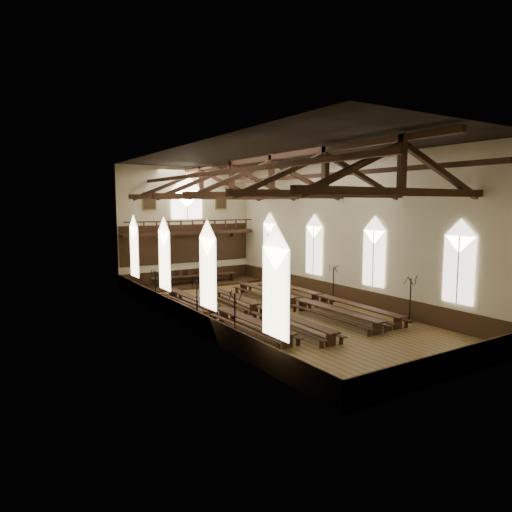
% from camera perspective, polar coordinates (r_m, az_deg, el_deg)
% --- Properties ---
extents(ground, '(26.00, 26.00, 0.00)m').
position_cam_1_polar(ground, '(29.24, 1.90, -7.08)').
color(ground, brown).
rests_on(ground, ground).
extents(room_walls, '(26.00, 26.00, 26.00)m').
position_cam_1_polar(room_walls, '(28.42, 1.95, 5.69)').
color(room_walls, beige).
rests_on(room_walls, ground).
extents(wainscot_band, '(12.00, 26.00, 1.20)m').
position_cam_1_polar(wainscot_band, '(29.10, 1.90, -5.93)').
color(wainscot_band, '#33200F').
rests_on(wainscot_band, ground).
extents(side_windows, '(11.85, 19.80, 4.50)m').
position_cam_1_polar(side_windows, '(28.59, 1.92, 0.23)').
color(side_windows, silver).
rests_on(side_windows, room_walls).
extents(end_window, '(2.80, 0.12, 3.80)m').
position_cam_1_polar(end_window, '(39.75, -8.63, 6.97)').
color(end_window, white).
rests_on(end_window, room_walls).
extents(minstrels_gallery, '(11.80, 1.24, 3.70)m').
position_cam_1_polar(minstrels_gallery, '(39.64, -8.41, 2.18)').
color(minstrels_gallery, '#331E10').
rests_on(minstrels_gallery, room_walls).
extents(portraits, '(7.75, 0.09, 1.45)m').
position_cam_1_polar(portraits, '(39.75, -8.63, 6.79)').
color(portraits, brown).
rests_on(portraits, room_walls).
extents(roof_trusses, '(11.70, 25.70, 2.80)m').
position_cam_1_polar(roof_trusses, '(28.44, 1.96, 9.22)').
color(roof_trusses, '#331E10').
rests_on(roof_trusses, room_walls).
extents(refectory_row_a, '(1.67, 14.26, 0.73)m').
position_cam_1_polar(refectory_row_a, '(27.70, -4.72, -6.73)').
color(refectory_row_a, '#331E10').
rests_on(refectory_row_a, ground).
extents(refectory_row_b, '(1.70, 14.35, 0.74)m').
position_cam_1_polar(refectory_row_b, '(28.11, 0.37, -6.50)').
color(refectory_row_b, '#331E10').
rests_on(refectory_row_b, ground).
extents(refectory_row_c, '(1.56, 14.40, 0.75)m').
position_cam_1_polar(refectory_row_c, '(30.09, 5.21, -5.64)').
color(refectory_row_c, '#331E10').
rests_on(refectory_row_c, ground).
extents(refectory_row_d, '(1.82, 14.57, 0.76)m').
position_cam_1_polar(refectory_row_d, '(31.47, 8.00, -5.12)').
color(refectory_row_d, '#331E10').
rests_on(refectory_row_d, ground).
extents(dais, '(11.40, 2.85, 0.19)m').
position_cam_1_polar(dais, '(38.96, -7.62, -3.54)').
color(dais, '#33200F').
rests_on(dais, ground).
extents(high_table, '(7.44, 1.41, 0.69)m').
position_cam_1_polar(high_table, '(38.85, -7.64, -2.55)').
color(high_table, '#331E10').
rests_on(high_table, dais).
extents(high_chairs, '(5.89, 0.49, 1.11)m').
position_cam_1_polar(high_chairs, '(39.51, -8.09, -2.38)').
color(high_chairs, '#331E10').
rests_on(high_chairs, dais).
extents(candelabrum_left_near, '(0.85, 0.83, 2.85)m').
position_cam_1_polar(candelabrum_left_near, '(21.98, -2.66, -9.36)').
color(candelabrum_left_near, black).
rests_on(candelabrum_left_near, ground).
extents(candelabrum_left_mid, '(0.74, 0.85, 2.77)m').
position_cam_1_polar(candelabrum_left_mid, '(25.63, -7.37, -7.15)').
color(candelabrum_left_mid, black).
rests_on(candelabrum_left_mid, ground).
extents(candelabrum_left_far, '(0.71, 0.77, 2.52)m').
position_cam_1_polar(candelabrum_left_far, '(31.61, -12.43, -4.76)').
color(candelabrum_left_far, black).
rests_on(candelabrum_left_far, ground).
extents(candelabrum_right_near, '(0.83, 0.77, 2.73)m').
position_cam_1_polar(candelabrum_right_near, '(28.24, 18.68, -6.19)').
color(candelabrum_right_near, black).
rests_on(candelabrum_right_near, ground).
extents(candelabrum_right_mid, '(0.78, 0.76, 2.61)m').
position_cam_1_polar(candelabrum_right_mid, '(32.72, 9.62, -4.28)').
color(candelabrum_right_mid, black).
rests_on(candelabrum_right_mid, ground).
extents(candelabrum_right_far, '(0.64, 0.70, 2.28)m').
position_cam_1_polar(candelabrum_right_far, '(38.13, 2.60, -2.80)').
color(candelabrum_right_far, black).
rests_on(candelabrum_right_far, ground).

